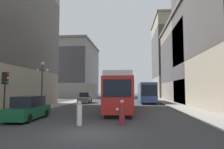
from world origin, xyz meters
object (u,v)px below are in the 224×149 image
at_px(parked_car_left_near, 85,98).
at_px(fire_hydrant, 5,113).
at_px(parked_car_left_mid, 28,109).
at_px(lamp_post_left_near, 42,78).
at_px(traffic_light_near_left, 5,83).
at_px(pedestrian_crossing_far, 79,114).
at_px(transit_bus, 146,92).
at_px(pedestrian_crossing_near, 122,113).
at_px(streetcar, 121,92).

height_order(parked_car_left_near, fire_hydrant, parked_car_left_near).
height_order(parked_car_left_mid, lamp_post_left_near, lamp_post_left_near).
relative_size(traffic_light_near_left, fire_hydrant, 4.72).
height_order(parked_car_left_mid, traffic_light_near_left, traffic_light_near_left).
bearing_deg(pedestrian_crossing_far, parked_car_left_mid, -168.24).
distance_m(transit_bus, fire_hydrant, 24.70).
bearing_deg(traffic_light_near_left, parked_car_left_mid, 15.87).
distance_m(parked_car_left_near, parked_car_left_mid, 19.01).
bearing_deg(pedestrian_crossing_far, lamp_post_left_near, 163.44).
xyz_separation_m(parked_car_left_mid, pedestrian_crossing_near, (7.42, -1.71, -0.07)).
height_order(streetcar, parked_car_left_mid, streetcar).
bearing_deg(parked_car_left_near, streetcar, -63.20).
bearing_deg(parked_car_left_mid, pedestrian_crossing_far, -25.59).
relative_size(pedestrian_crossing_near, traffic_light_near_left, 0.47).
bearing_deg(lamp_post_left_near, pedestrian_crossing_near, -40.42).
distance_m(streetcar, lamp_post_left_near, 9.01).
distance_m(traffic_light_near_left, fire_hydrant, 2.34).
bearing_deg(traffic_light_near_left, transit_bus, 59.88).
height_order(transit_bus, traffic_light_near_left, traffic_light_near_left).
relative_size(parked_car_left_near, traffic_light_near_left, 1.37).
distance_m(transit_bus, parked_car_left_near, 10.96).
height_order(transit_bus, parked_car_left_near, transit_bus).
xyz_separation_m(traffic_light_near_left, lamp_post_left_near, (-0.22, 6.71, 0.77)).
bearing_deg(fire_hydrant, streetcar, 40.26).
bearing_deg(parked_car_left_mid, streetcar, 42.11).
bearing_deg(streetcar, parked_car_left_mid, -135.40).
xyz_separation_m(parked_car_left_near, pedestrian_crossing_far, (4.62, -20.99, -0.10)).
distance_m(pedestrian_crossing_far, fire_hydrant, 6.44).
distance_m(pedestrian_crossing_far, traffic_light_near_left, 6.82).
bearing_deg(pedestrian_crossing_near, pedestrian_crossing_far, -141.59).
bearing_deg(streetcar, transit_bus, 75.12).
distance_m(streetcar, pedestrian_crossing_far, 9.22).
relative_size(parked_car_left_near, lamp_post_left_near, 0.92).
xyz_separation_m(streetcar, parked_car_left_near, (-6.96, 12.17, -1.26)).
height_order(pedestrian_crossing_near, lamp_post_left_near, lamp_post_left_near).
xyz_separation_m(streetcar, traffic_light_near_left, (-8.64, -7.31, 0.77)).
relative_size(parked_car_left_mid, traffic_light_near_left, 1.39).
bearing_deg(fire_hydrant, traffic_light_near_left, -141.86).
xyz_separation_m(parked_car_left_mid, lamp_post_left_near, (-1.90, 6.23, 2.80)).
bearing_deg(transit_bus, parked_car_left_near, -170.27).
bearing_deg(traffic_light_near_left, fire_hydrant, 38.14).
bearing_deg(streetcar, pedestrian_crossing_near, -86.78).
distance_m(lamp_post_left_near, fire_hydrant, 7.36).
height_order(parked_car_left_near, pedestrian_crossing_near, parked_car_left_near).
bearing_deg(parked_car_left_near, transit_bus, 7.11).
relative_size(transit_bus, traffic_light_near_left, 3.20).
bearing_deg(pedestrian_crossing_far, traffic_light_near_left, -158.45).
relative_size(pedestrian_crossing_near, pedestrian_crossing_far, 1.05).
height_order(parked_car_left_near, pedestrian_crossing_far, parked_car_left_near).
xyz_separation_m(transit_bus, fire_hydrant, (-12.35, -21.34, -1.42)).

